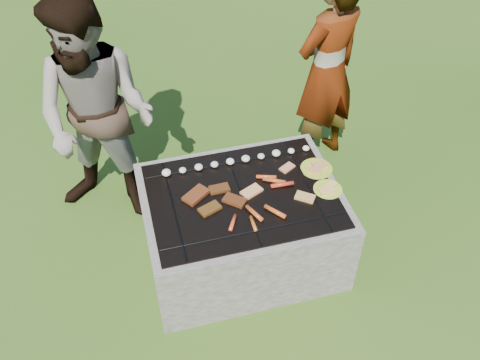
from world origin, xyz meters
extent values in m
plane|color=#254812|center=(0.00, 0.00, 0.00)|extent=(60.00, 60.00, 0.00)
cube|color=#A99F95|center=(0.00, 0.41, 0.30)|extent=(1.30, 0.18, 0.60)
cube|color=gray|center=(0.00, -0.41, 0.30)|extent=(1.30, 0.18, 0.60)
cube|color=gray|center=(-0.56, 0.00, 0.30)|extent=(0.18, 0.64, 0.60)
cube|color=#9D958B|center=(0.56, 0.00, 0.30)|extent=(0.18, 0.64, 0.60)
cube|color=black|center=(0.00, 0.00, 0.24)|extent=(0.94, 0.64, 0.48)
sphere|color=#FF5914|center=(0.00, 0.00, 0.46)|extent=(0.10, 0.10, 0.10)
cube|color=black|center=(0.00, 0.00, 0.61)|extent=(1.20, 0.90, 0.01)
cylinder|color=black|center=(-0.45, 0.00, 0.61)|extent=(0.01, 0.88, 0.01)
cylinder|color=black|center=(0.00, 0.00, 0.61)|extent=(0.01, 0.88, 0.01)
cylinder|color=black|center=(0.45, 0.00, 0.61)|extent=(0.01, 0.88, 0.01)
cylinder|color=black|center=(0.00, -0.32, 0.61)|extent=(1.18, 0.01, 0.01)
cylinder|color=black|center=(0.00, 0.32, 0.61)|extent=(1.18, 0.01, 0.01)
ellipsoid|color=white|center=(-0.44, 0.32, 0.63)|extent=(0.06, 0.06, 0.04)
ellipsoid|color=beige|center=(-0.33, 0.32, 0.63)|extent=(0.05, 0.05, 0.04)
ellipsoid|color=beige|center=(-0.22, 0.32, 0.63)|extent=(0.06, 0.06, 0.04)
ellipsoid|color=beige|center=(-0.11, 0.32, 0.63)|extent=(0.05, 0.05, 0.04)
ellipsoid|color=white|center=(0.00, 0.32, 0.63)|extent=(0.06, 0.06, 0.04)
ellipsoid|color=beige|center=(0.11, 0.32, 0.63)|extent=(0.06, 0.06, 0.04)
ellipsoid|color=beige|center=(0.22, 0.32, 0.63)|extent=(0.05, 0.05, 0.04)
ellipsoid|color=beige|center=(0.34, 0.32, 0.63)|extent=(0.06, 0.06, 0.04)
ellipsoid|color=white|center=(0.45, 0.32, 0.63)|extent=(0.05, 0.05, 0.03)
ellipsoid|color=white|center=(0.56, 0.32, 0.63)|extent=(0.05, 0.05, 0.03)
cube|color=#99401B|center=(-0.29, 0.06, 0.62)|extent=(0.20, 0.18, 0.03)
cube|color=brown|center=(-0.13, 0.08, 0.62)|extent=(0.14, 0.08, 0.02)
cube|color=brown|center=(-0.23, -0.08, 0.62)|extent=(0.16, 0.12, 0.02)
cube|color=brown|center=(-0.06, -0.05, 0.62)|extent=(0.16, 0.16, 0.02)
cylinder|color=#E94226|center=(0.20, 0.11, 0.62)|extent=(0.14, 0.06, 0.02)
cylinder|color=#CD4121|center=(0.24, 0.06, 0.63)|extent=(0.15, 0.10, 0.03)
cylinder|color=#BB3F1E|center=(0.28, 0.01, 0.63)|extent=(0.16, 0.04, 0.03)
cylinder|color=red|center=(0.03, -0.19, 0.63)|extent=(0.09, 0.15, 0.03)
cylinder|color=orange|center=(0.16, -0.21, 0.63)|extent=(0.12, 0.14, 0.03)
cylinder|color=#EF4F27|center=(-0.12, -0.23, 0.62)|extent=(0.08, 0.12, 0.02)
cylinder|color=#BF571F|center=(0.00, -0.27, 0.62)|extent=(0.02, 0.12, 0.02)
cube|color=tan|center=(0.07, 0.01, 0.62)|extent=(0.16, 0.13, 0.02)
cube|color=tan|center=(0.39, -0.13, 0.62)|extent=(0.14, 0.13, 0.02)
cube|color=#E7B076|center=(0.37, 0.17, 0.62)|extent=(0.12, 0.10, 0.01)
cylinder|color=yellow|center=(0.56, 0.11, 0.61)|extent=(0.27, 0.27, 0.01)
cube|color=tan|center=(0.54, 0.09, 0.62)|extent=(0.10, 0.09, 0.01)
cube|color=tan|center=(0.59, 0.13, 0.62)|extent=(0.10, 0.06, 0.02)
cylinder|color=#FAFF3C|center=(0.56, -0.10, 0.61)|extent=(0.24, 0.24, 0.01)
cube|color=#F1A97B|center=(0.54, -0.12, 0.62)|extent=(0.10, 0.06, 0.02)
cube|color=#F8D97F|center=(0.59, -0.08, 0.62)|extent=(0.10, 0.09, 0.01)
imported|color=#A6998A|center=(0.94, 0.92, 0.83)|extent=(0.71, 0.58, 1.66)
imported|color=#9F9185|center=(-0.83, 0.72, 0.88)|extent=(1.07, 0.99, 1.75)
camera|label=1|loc=(-0.65, -2.36, 3.08)|focal=40.00mm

